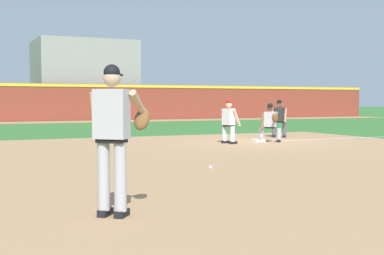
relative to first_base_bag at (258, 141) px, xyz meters
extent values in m
plane|color=#336B2D|center=(0.00, 0.00, -0.04)|extent=(160.00, 160.00, 0.00)
cube|color=#A87F56|center=(-3.95, -4.74, -0.04)|extent=(18.00, 18.00, 0.01)
cube|color=#A87F56|center=(0.00, 20.00, -0.04)|extent=(48.00, 3.20, 0.01)
cube|color=white|center=(0.00, 0.00, 0.00)|extent=(0.38, 0.38, 0.09)
sphere|color=white|center=(-4.76, -5.88, -0.01)|extent=(0.07, 0.07, 0.07)
cube|color=black|center=(-7.95, -9.37, 0.00)|extent=(0.25, 0.27, 0.09)
cylinder|color=#B2B2B7|center=(-7.98, -9.40, 0.46)|extent=(0.15, 0.15, 0.84)
cube|color=black|center=(-7.78, -9.51, 0.00)|extent=(0.25, 0.27, 0.09)
cylinder|color=#B2B2B7|center=(-7.81, -9.54, 0.46)|extent=(0.15, 0.15, 0.84)
cube|color=black|center=(-7.89, -9.47, 0.90)|extent=(0.39, 0.37, 0.06)
cube|color=#B2B2B7|center=(-7.89, -9.47, 1.22)|extent=(0.46, 0.44, 0.60)
sphere|color=tan|center=(-7.88, -9.46, 1.65)|extent=(0.21, 0.21, 0.21)
sphere|color=black|center=(-7.88, -9.46, 1.72)|extent=(0.20, 0.20, 0.20)
cube|color=black|center=(-7.82, -9.39, 1.69)|extent=(0.20, 0.19, 0.02)
cylinder|color=tan|center=(-8.04, -9.25, 1.19)|extent=(0.19, 0.20, 0.59)
cylinder|color=tan|center=(-7.51, -9.40, 1.31)|extent=(0.41, 0.46, 0.41)
ellipsoid|color=brown|center=(-7.46, -9.34, 1.14)|extent=(0.34, 0.36, 0.34)
cube|color=black|center=(0.55, -0.45, 0.00)|extent=(0.26, 0.27, 0.09)
cylinder|color=#B2B2B7|center=(0.58, -0.42, 0.23)|extent=(0.15, 0.15, 0.40)
cube|color=black|center=(0.11, -0.05, 0.00)|extent=(0.26, 0.27, 0.09)
cylinder|color=#B2B2B7|center=(0.13, -0.02, 0.23)|extent=(0.15, 0.15, 0.40)
cube|color=black|center=(0.36, -0.22, 0.46)|extent=(0.39, 0.38, 0.06)
cube|color=#B2B2B7|center=(0.36, -0.22, 0.73)|extent=(0.46, 0.45, 0.52)
sphere|color=brown|center=(0.34, -0.23, 1.12)|extent=(0.21, 0.21, 0.21)
sphere|color=black|center=(0.34, -0.23, 1.20)|extent=(0.20, 0.20, 0.20)
cube|color=black|center=(0.28, -0.30, 1.17)|extent=(0.20, 0.20, 0.02)
cylinder|color=brown|center=(0.27, -0.69, 0.88)|extent=(0.46, 0.50, 0.24)
cylinder|color=brown|center=(0.10, -0.12, 0.67)|extent=(0.22, 0.24, 0.58)
ellipsoid|color=brown|center=(0.12, -0.85, 0.80)|extent=(0.29, 0.30, 0.35)
cube|color=black|center=(-1.32, -0.09, 0.00)|extent=(0.28, 0.16, 0.09)
cylinder|color=white|center=(-1.36, -0.10, 0.28)|extent=(0.15, 0.15, 0.50)
cube|color=black|center=(-1.23, -0.48, 0.00)|extent=(0.28, 0.16, 0.09)
cylinder|color=white|center=(-1.27, -0.49, 0.28)|extent=(0.15, 0.15, 0.50)
cube|color=black|center=(-1.31, -0.29, 0.55)|extent=(0.27, 0.38, 0.06)
cube|color=white|center=(-1.31, -0.29, 0.85)|extent=(0.32, 0.44, 0.54)
sphere|color=#DBB28E|center=(-1.29, -0.29, 1.25)|extent=(0.21, 0.21, 0.21)
sphere|color=maroon|center=(-1.29, -0.29, 1.32)|extent=(0.20, 0.20, 0.20)
cube|color=maroon|center=(-1.20, -0.27, 1.29)|extent=(0.14, 0.19, 0.02)
cylinder|color=#DBB28E|center=(-1.22, -0.02, 0.81)|extent=(0.34, 0.16, 0.56)
cylinder|color=#DBB28E|center=(-1.11, -0.50, 0.81)|extent=(0.34, 0.16, 0.56)
cube|color=black|center=(2.06, 1.42, 0.00)|extent=(0.25, 0.27, 0.09)
cylinder|color=#515154|center=(2.08, 1.45, 0.28)|extent=(0.15, 0.15, 0.50)
cube|color=black|center=(1.76, 1.68, 0.00)|extent=(0.25, 0.27, 0.09)
cylinder|color=#515154|center=(1.78, 1.71, 0.28)|extent=(0.15, 0.15, 0.50)
cube|color=black|center=(1.93, 1.58, 0.55)|extent=(0.39, 0.38, 0.06)
cube|color=#232326|center=(1.93, 1.58, 0.85)|extent=(0.46, 0.45, 0.54)
sphere|color=#9E7051|center=(1.92, 1.57, 1.25)|extent=(0.21, 0.21, 0.21)
sphere|color=black|center=(1.92, 1.57, 1.32)|extent=(0.20, 0.20, 0.20)
cube|color=black|center=(1.86, 1.50, 1.29)|extent=(0.20, 0.20, 0.02)
cylinder|color=#9E7051|center=(2.02, 1.31, 0.81)|extent=(0.28, 0.30, 0.56)
cylinder|color=#9E7051|center=(1.65, 1.64, 0.81)|extent=(0.28, 0.30, 0.56)
cube|color=brown|center=(0.00, 22.00, 1.26)|extent=(48.00, 0.50, 2.60)
cube|color=gold|center=(0.00, 21.98, 2.44)|extent=(48.00, 0.54, 0.20)
cube|color=gray|center=(0.00, 25.75, 2.96)|extent=(7.36, 5.90, 6.00)
cube|color=gray|center=(0.00, 23.62, 2.69)|extent=(6.96, 0.85, 0.06)
cube|color=navy|center=(-2.98, 23.47, 2.90)|extent=(0.47, 0.20, 0.44)
cube|color=navy|center=(-2.39, 23.47, 2.90)|extent=(0.47, 0.20, 0.44)
cube|color=navy|center=(-1.79, 23.47, 2.90)|extent=(0.47, 0.20, 0.44)
cube|color=navy|center=(-1.19, 23.47, 2.90)|extent=(0.47, 0.20, 0.44)
cube|color=navy|center=(-0.60, 23.47, 2.90)|extent=(0.47, 0.20, 0.44)
cube|color=navy|center=(0.00, 23.47, 2.90)|extent=(0.47, 0.20, 0.44)
cube|color=navy|center=(0.60, 23.47, 2.90)|extent=(0.47, 0.20, 0.44)
cube|color=navy|center=(1.19, 23.47, 2.90)|extent=(0.47, 0.20, 0.44)
cube|color=navy|center=(1.79, 23.47, 2.90)|extent=(0.47, 0.20, 0.44)
cube|color=navy|center=(2.39, 23.47, 2.90)|extent=(0.47, 0.20, 0.44)
cube|color=navy|center=(2.98, 23.47, 2.90)|extent=(0.47, 0.20, 0.44)
cube|color=gray|center=(0.00, 24.47, 3.23)|extent=(6.96, 0.85, 0.06)
cube|color=navy|center=(-2.98, 24.32, 3.45)|extent=(0.47, 0.20, 0.44)
cube|color=navy|center=(-2.39, 24.32, 3.45)|extent=(0.47, 0.20, 0.44)
cube|color=navy|center=(-1.79, 24.32, 3.45)|extent=(0.47, 0.20, 0.44)
cube|color=navy|center=(-1.19, 24.32, 3.45)|extent=(0.47, 0.20, 0.44)
cube|color=navy|center=(-0.60, 24.32, 3.45)|extent=(0.47, 0.20, 0.44)
cube|color=navy|center=(0.00, 24.32, 3.45)|extent=(0.47, 0.20, 0.44)
cube|color=navy|center=(0.60, 24.32, 3.45)|extent=(0.47, 0.20, 0.44)
cube|color=navy|center=(1.19, 24.32, 3.45)|extent=(0.47, 0.20, 0.44)
cube|color=navy|center=(1.79, 24.32, 3.45)|extent=(0.47, 0.20, 0.44)
cube|color=navy|center=(2.39, 24.32, 3.45)|extent=(0.47, 0.20, 0.44)
cube|color=navy|center=(2.98, 24.32, 3.45)|extent=(0.47, 0.20, 0.44)
cube|color=gray|center=(0.00, 25.32, 3.79)|extent=(6.96, 0.85, 0.06)
cube|color=navy|center=(-2.98, 25.17, 4.00)|extent=(0.47, 0.20, 0.44)
cube|color=navy|center=(-2.39, 25.17, 4.00)|extent=(0.47, 0.20, 0.44)
cube|color=navy|center=(-1.79, 25.17, 4.00)|extent=(0.47, 0.20, 0.44)
cube|color=navy|center=(-1.19, 25.17, 4.00)|extent=(0.47, 0.20, 0.44)
cube|color=navy|center=(-0.60, 25.17, 4.00)|extent=(0.47, 0.20, 0.44)
cube|color=navy|center=(0.00, 25.17, 4.00)|extent=(0.47, 0.20, 0.44)
cube|color=navy|center=(0.60, 25.17, 4.00)|extent=(0.47, 0.20, 0.44)
cube|color=navy|center=(1.19, 25.17, 4.00)|extent=(0.47, 0.20, 0.44)
cube|color=navy|center=(1.79, 25.17, 4.00)|extent=(0.47, 0.20, 0.44)
cube|color=navy|center=(2.39, 25.17, 4.00)|extent=(0.47, 0.20, 0.44)
cube|color=navy|center=(2.98, 25.17, 4.00)|extent=(0.47, 0.20, 0.44)
cube|color=gray|center=(0.00, 26.18, 4.34)|extent=(6.96, 0.85, 0.06)
cube|color=navy|center=(-2.98, 26.02, 4.55)|extent=(0.47, 0.20, 0.44)
cube|color=navy|center=(-2.39, 26.02, 4.55)|extent=(0.47, 0.20, 0.44)
cube|color=navy|center=(-1.79, 26.02, 4.55)|extent=(0.47, 0.20, 0.44)
cube|color=navy|center=(-1.19, 26.02, 4.55)|extent=(0.47, 0.20, 0.44)
cube|color=navy|center=(-0.60, 26.02, 4.55)|extent=(0.47, 0.20, 0.44)
cube|color=navy|center=(0.00, 26.02, 4.55)|extent=(0.47, 0.20, 0.44)
cube|color=navy|center=(0.60, 26.02, 4.55)|extent=(0.47, 0.20, 0.44)
cube|color=navy|center=(1.19, 26.02, 4.55)|extent=(0.47, 0.20, 0.44)
cube|color=navy|center=(1.79, 26.02, 4.55)|extent=(0.47, 0.20, 0.44)
cube|color=navy|center=(2.39, 26.02, 4.55)|extent=(0.47, 0.20, 0.44)
cube|color=navy|center=(2.98, 26.02, 4.55)|extent=(0.47, 0.20, 0.44)
cube|color=gray|center=(0.00, 27.02, 4.89)|extent=(6.96, 0.85, 0.06)
cube|color=navy|center=(-2.98, 26.87, 5.10)|extent=(0.47, 0.20, 0.44)
cube|color=navy|center=(-2.39, 26.87, 5.10)|extent=(0.47, 0.20, 0.44)
cube|color=navy|center=(-1.79, 26.87, 5.10)|extent=(0.47, 0.20, 0.44)
cube|color=navy|center=(-1.19, 26.87, 5.10)|extent=(0.47, 0.20, 0.44)
cube|color=navy|center=(-0.60, 26.87, 5.10)|extent=(0.47, 0.20, 0.44)
cube|color=navy|center=(0.00, 26.87, 5.10)|extent=(0.47, 0.20, 0.44)
cube|color=navy|center=(0.60, 26.87, 5.10)|extent=(0.47, 0.20, 0.44)
cube|color=navy|center=(1.19, 26.87, 5.10)|extent=(0.47, 0.20, 0.44)
cube|color=navy|center=(1.79, 26.87, 5.10)|extent=(0.47, 0.20, 0.44)
cube|color=navy|center=(2.39, 26.87, 5.10)|extent=(0.47, 0.20, 0.44)
cube|color=navy|center=(2.98, 26.87, 5.10)|extent=(0.47, 0.20, 0.44)
cube|color=gray|center=(0.00, 27.88, 5.44)|extent=(6.96, 0.85, 0.06)
cube|color=navy|center=(-2.98, 27.72, 5.65)|extent=(0.47, 0.20, 0.44)
cube|color=navy|center=(-2.39, 27.72, 5.65)|extent=(0.47, 0.20, 0.44)
cube|color=navy|center=(-1.79, 27.72, 5.65)|extent=(0.47, 0.20, 0.44)
cube|color=navy|center=(-1.19, 27.72, 5.65)|extent=(0.47, 0.20, 0.44)
cube|color=navy|center=(-0.60, 27.72, 5.65)|extent=(0.47, 0.20, 0.44)
cube|color=navy|center=(0.00, 27.72, 5.65)|extent=(0.47, 0.20, 0.44)
cube|color=navy|center=(0.60, 27.72, 5.65)|extent=(0.47, 0.20, 0.44)
cube|color=navy|center=(1.19, 27.72, 5.65)|extent=(0.47, 0.20, 0.44)
cube|color=navy|center=(1.79, 27.72, 5.65)|extent=(0.47, 0.20, 0.44)
cube|color=navy|center=(2.39, 27.72, 5.65)|extent=(0.47, 0.20, 0.44)
cube|color=navy|center=(2.98, 27.72, 5.65)|extent=(0.47, 0.20, 0.44)
camera|label=1|loc=(-9.69, -15.74, 1.38)|focal=50.00mm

